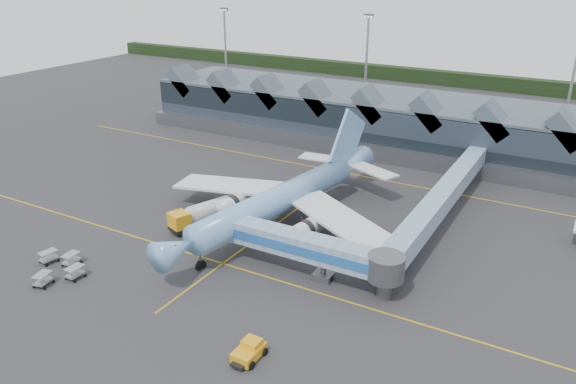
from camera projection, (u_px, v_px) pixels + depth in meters
The scene contains 10 objects.
ground at pixel (258, 237), 74.38m from camera, with size 260.00×260.00×0.00m, color #272629.
taxi_stripes at pixel (295, 210), 82.39m from camera, with size 120.00×60.00×0.01m.
tree_line_far at pixel (464, 80), 161.78m from camera, with size 260.00×4.00×4.00m, color black.
terminal at pixel (363, 117), 112.79m from camera, with size 90.00×22.25×12.52m.
light_masts at pixel (519, 78), 110.29m from camera, with size 132.40×42.56×22.45m.
main_airliner at pixel (284, 197), 76.65m from camera, with size 36.72×42.65×13.72m.
jet_bridge at pixel (316, 250), 63.68m from camera, with size 23.48×4.05×5.18m.
fuel_truck at pixel (204, 213), 76.95m from camera, with size 5.56×10.00×3.39m.
pushback_tug at pixel (249, 351), 51.62m from camera, with size 2.41×3.78×1.65m.
baggage_carts at pixel (60, 266), 65.73m from camera, with size 7.32×7.07×1.47m.
Camera 1 is at (36.40, -55.66, 34.06)m, focal length 35.00 mm.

